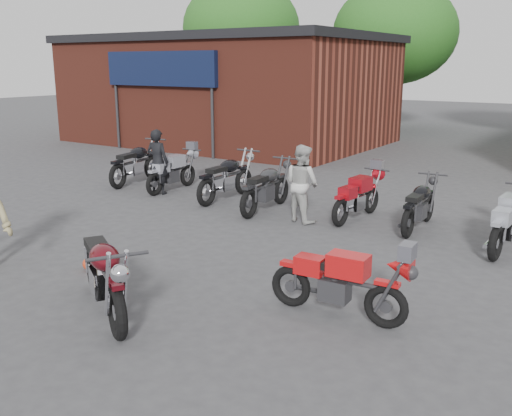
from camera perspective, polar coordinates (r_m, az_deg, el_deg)
The scene contains 16 objects.
ground at distance 8.24m, azimuth -9.90°, elevation -8.74°, with size 90.00×90.00×0.00m, color #39393C.
brick_building at distance 24.16m, azimuth -2.70°, elevation 11.45°, with size 12.00×8.00×4.00m, color maroon.
tree_0 at distance 33.56m, azimuth -1.48°, elevation 15.84°, with size 6.56×6.56×8.20m, color #1C5115, non-canonical shape.
tree_1 at distance 29.31m, azimuth 13.59°, elevation 14.91°, with size 5.92×5.92×7.40m, color #1C5115, non-canonical shape.
vintage_motorcycle at distance 7.60m, azimuth -14.99°, elevation -5.94°, with size 2.18×0.72×1.26m, color #46080F, non-canonical shape.
sportbike at distance 7.39m, azimuth 8.38°, elevation -7.05°, with size 1.81×0.60×1.05m, color red, non-canonical shape.
helmet at distance 9.44m, azimuth -16.26°, elevation -5.36°, with size 0.24×0.24×0.22m, color red.
person_dark at distance 14.42m, azimuth -9.81°, elevation 4.58°, with size 0.59×0.39×1.62m, color black.
person_light at distance 11.73m, azimuth 4.62°, elevation 2.47°, with size 0.78×0.61×1.60m, color #B3B4AF.
row_bike_0 at distance 15.84m, azimuth -11.91°, elevation 4.64°, with size 2.13×0.70×1.24m, color black, non-canonical shape.
row_bike_1 at distance 14.78m, azimuth -8.36°, elevation 3.80°, with size 1.86×0.61×1.08m, color #9899A6, non-canonical shape.
row_bike_2 at distance 13.62m, azimuth -2.95°, elevation 3.33°, with size 2.10×0.69×1.22m, color black, non-canonical shape.
row_bike_3 at distance 12.58m, azimuth 1.06°, elevation 2.36°, with size 2.04×0.67×1.19m, color #262628, non-canonical shape.
row_bike_4 at distance 12.07m, azimuth 10.13°, elevation 1.33°, with size 1.84×0.61×1.07m, color #A20D17, non-canonical shape.
row_bike_5 at distance 11.62m, azimuth 16.06°, elevation 0.56°, with size 1.88×0.62×1.09m, color black, non-canonical shape.
row_bike_6 at distance 10.85m, azimuth 23.96°, elevation -0.94°, with size 1.98×0.65×1.15m, color #9CA0AA, non-canonical shape.
Camera 1 is at (5.31, -5.43, 3.19)m, focal length 40.00 mm.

